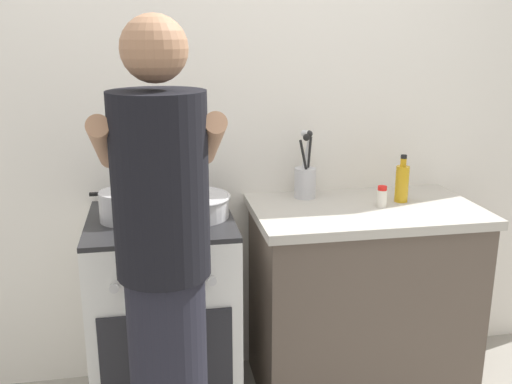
# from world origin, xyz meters

# --- Properties ---
(back_wall) EXTENTS (3.20, 0.10, 2.50)m
(back_wall) POSITION_xyz_m (0.20, 0.50, 1.25)
(back_wall) COLOR silver
(back_wall) RESTS_ON ground
(countertop) EXTENTS (1.00, 0.60, 0.90)m
(countertop) POSITION_xyz_m (0.55, 0.15, 0.45)
(countertop) COLOR brown
(countertop) RESTS_ON ground
(stove_range) EXTENTS (0.60, 0.62, 0.90)m
(stove_range) POSITION_xyz_m (-0.35, 0.15, 0.45)
(stove_range) COLOR white
(stove_range) RESTS_ON ground
(pot) EXTENTS (0.27, 0.20, 0.12)m
(pot) POSITION_xyz_m (-0.49, 0.15, 0.96)
(pot) COLOR #B2B2B7
(pot) RESTS_ON stove_range
(mixing_bowl) EXTENTS (0.31, 0.31, 0.09)m
(mixing_bowl) POSITION_xyz_m (-0.21, 0.14, 0.95)
(mixing_bowl) COLOR #B7B7BC
(mixing_bowl) RESTS_ON stove_range
(utensil_crock) EXTENTS (0.10, 0.10, 0.31)m
(utensil_crock) POSITION_xyz_m (0.32, 0.34, 0.99)
(utensil_crock) COLOR silver
(utensil_crock) RESTS_ON countertop
(spice_bottle) EXTENTS (0.04, 0.04, 0.09)m
(spice_bottle) POSITION_xyz_m (0.61, 0.13, 0.95)
(spice_bottle) COLOR silver
(spice_bottle) RESTS_ON countertop
(oil_bottle) EXTENTS (0.06, 0.06, 0.22)m
(oil_bottle) POSITION_xyz_m (0.73, 0.20, 0.99)
(oil_bottle) COLOR gold
(oil_bottle) RESTS_ON countertop
(person) EXTENTS (0.41, 0.50, 1.70)m
(person) POSITION_xyz_m (-0.35, -0.42, 0.86)
(person) COLOR black
(person) RESTS_ON ground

